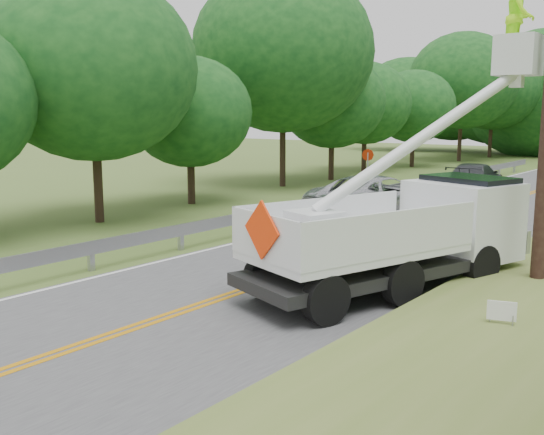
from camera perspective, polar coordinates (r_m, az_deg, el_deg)
The scene contains 9 objects.
ground at distance 10.48m, azimuth -21.37°, elevation -12.47°, with size 140.00×140.00×0.00m, color #4D6229.
road at distance 20.94m, azimuth 13.73°, elevation -1.16°, with size 7.20×96.00×0.03m.
guardrail at distance 23.54m, azimuth 5.81°, elevation 1.57°, with size 0.18×48.00×0.77m.
treeline_left at distance 39.34m, azimuth 9.09°, elevation 12.35°, with size 9.97×54.30×11.20m.
bucket_truck at distance 14.11m, azimuth 14.14°, elevation -0.04°, with size 4.34×7.11×6.64m.
suv_silver at distance 22.73m, azimuth 9.65°, elevation 1.90°, with size 2.69×5.84×1.62m, color silver.
suv_darkgrey at distance 31.95m, azimuth 18.30°, elevation 3.56°, with size 2.00×4.91×1.42m, color #313538.
stop_sign_permanent at distance 25.92m, azimuth 8.87°, elevation 4.51°, with size 0.50×0.13×2.40m.
yard_sign at distance 11.21m, azimuth 20.55°, elevation -8.27°, with size 0.47×0.18×0.70m.
Camera 1 is at (8.52, -4.75, 3.82)m, focal length 40.53 mm.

